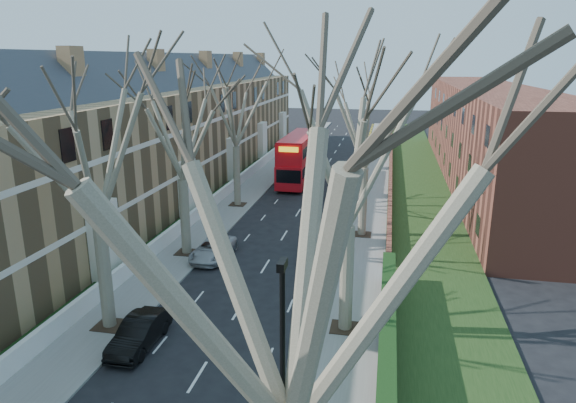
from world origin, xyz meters
The scene contains 20 objects.
pavement_left centered at (-6.00, 39.00, 0.06)m, with size 3.00×102.00×0.12m, color slate.
pavement_right centered at (6.00, 39.00, 0.06)m, with size 3.00×102.00×0.12m, color slate.
terrace_left centered at (-13.65, 31.00, 5.53)m, with size 9.70×78.00×13.60m.
flats_right centered at (17.46, 43.00, 4.98)m, with size 13.97×54.00×10.00m.
wall_hedge_right centered at (7.70, 2.00, 1.12)m, with size 0.70×24.00×1.80m.
front_wall_left centered at (-7.65, 31.00, 0.62)m, with size 0.30×78.00×1.00m.
grass_verge_right centered at (10.50, 39.00, 0.15)m, with size 6.00×102.00×0.06m.
lamp_post centered at (5.00, -3.50, 4.57)m, with size 0.18×0.50×8.11m.
tree_left_mid centered at (-5.70, 6.00, 9.56)m, with size 10.50×10.50×14.71m.
tree_left_far centered at (-5.70, 16.00, 9.24)m, with size 10.15×10.15×14.22m.
tree_left_dist centered at (-5.70, 28.00, 9.56)m, with size 10.50×10.50×14.71m.
tree_right_near centered at (5.70, -6.00, 9.86)m, with size 10.85×10.85×15.20m.
tree_right_mid centered at (5.70, 8.00, 9.56)m, with size 10.50×10.50×14.71m.
tree_right_far centered at (5.70, 22.00, 9.24)m, with size 10.15×10.15×14.22m.
double_decker_bus centered at (-1.92, 38.34, 2.42)m, with size 3.08×11.83×4.91m.
car_left_mid centered at (-3.44, 4.73, 0.68)m, with size 1.45×4.15×1.37m, color black.
car_left_far centered at (-3.70, 15.69, 0.64)m, with size 2.11×4.58×1.27m, color #A0A1A6.
car_right_near centered at (3.47, 16.89, 0.69)m, with size 1.94×4.77×1.39m, color navy.
car_right_mid centered at (3.13, 19.05, 0.77)m, with size 1.81×4.50×1.53m, color gray.
car_right_far centered at (3.29, 32.81, 0.78)m, with size 1.65×4.72×1.56m, color black.
Camera 1 is at (7.32, -14.54, 12.86)m, focal length 32.00 mm.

